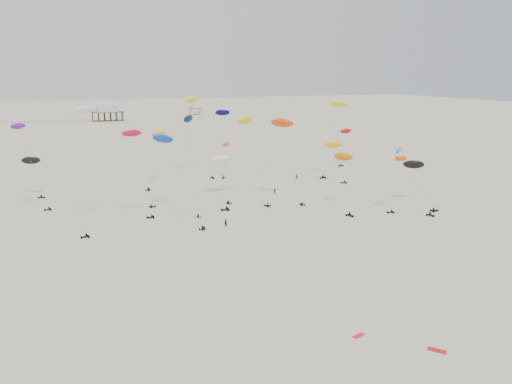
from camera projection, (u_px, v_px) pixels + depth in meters
name	position (u px, v px, depth m)	size (l,w,h in m)	color
ground_plane	(163.00, 151.00, 212.93)	(900.00, 900.00, 0.00)	#C2B49A
pavilion_main	(108.00, 115.00, 344.75)	(21.00, 13.00, 9.80)	brown
pavilion_small	(196.00, 110.00, 396.47)	(9.00, 7.00, 8.00)	brown
pier_fence	(26.00, 122.00, 327.50)	(80.20, 0.20, 1.50)	black
rig_0	(345.00, 169.00, 122.60)	(7.42, 14.57, 15.85)	black
rig_1	(194.00, 158.00, 103.93)	(4.55, 5.94, 24.17)	black
rig_2	(27.00, 152.00, 118.63)	(7.72, 5.54, 21.15)	black
rig_3	(225.00, 159.00, 156.90)	(4.15, 3.93, 11.43)	black
rig_4	(416.00, 171.00, 126.75)	(9.06, 17.41, 16.99)	black
rig_5	(154.00, 152.00, 146.87)	(8.26, 14.87, 18.21)	black
rig_6	(193.00, 108.00, 162.13)	(6.88, 16.86, 26.67)	black
rig_7	(417.00, 182.00, 119.73)	(9.26, 7.16, 14.02)	black
rig_8	(247.00, 130.00, 130.70)	(5.72, 16.85, 23.19)	black
rig_9	(396.00, 168.00, 117.44)	(4.87, 4.00, 15.65)	black
rig_10	(336.00, 117.00, 156.01)	(9.73, 5.01, 24.44)	black
rig_11	(157.00, 156.00, 123.49)	(6.09, 5.71, 18.76)	black
rig_12	(224.00, 150.00, 124.97)	(6.59, 14.49, 24.74)	black
rig_13	(85.00, 132.00, 105.18)	(5.72, 14.30, 26.63)	black
rig_14	(33.00, 166.00, 133.47)	(5.59, 6.39, 10.84)	black
rig_15	(221.00, 163.00, 134.61)	(6.16, 13.60, 13.64)	black
rig_16	(166.00, 145.00, 118.24)	(9.27, 14.03, 19.94)	black
rig_17	(335.00, 150.00, 150.16)	(6.13, 6.17, 12.79)	black
rig_18	(284.00, 130.00, 129.07)	(6.47, 14.08, 22.02)	black
rig_19	(344.00, 140.00, 179.77)	(7.79, 6.42, 13.19)	black
rig_20	(136.00, 150.00, 112.47)	(6.14, 5.27, 20.43)	black
spectator_0	(226.00, 227.00, 108.03)	(0.75, 0.52, 2.06)	black
spectator_1	(275.00, 194.00, 137.32)	(0.92, 0.54, 1.89)	black
spectator_3	(297.00, 179.00, 156.50)	(0.69, 0.47, 1.89)	black
grounded_kite_a	(437.00, 351.00, 59.87)	(2.20, 0.90, 0.08)	red
grounded_kite_b	(359.00, 336.00, 63.23)	(1.80, 0.70, 0.07)	red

